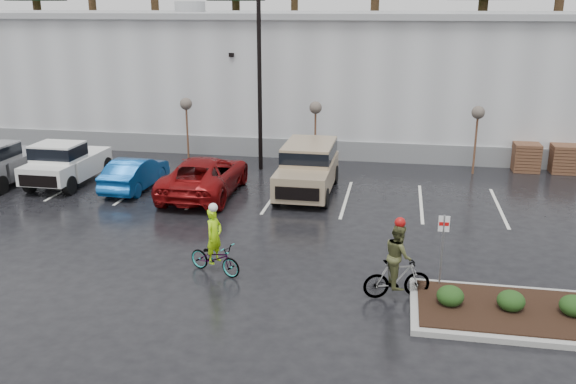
% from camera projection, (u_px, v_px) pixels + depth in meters
% --- Properties ---
extents(ground, '(120.00, 120.00, 0.00)m').
position_uv_depth(ground, '(303.00, 282.00, 17.48)').
color(ground, black).
rests_on(ground, ground).
extents(warehouse, '(60.50, 15.50, 7.20)m').
position_uv_depth(warehouse, '(361.00, 73.00, 37.07)').
color(warehouse, '#B2B4B7').
rests_on(warehouse, ground).
extents(wooded_ridge, '(80.00, 25.00, 6.00)m').
position_uv_depth(wooded_ridge, '(377.00, 54.00, 58.89)').
color(wooded_ridge, '#233C19').
rests_on(wooded_ridge, ground).
extents(lamppost, '(0.50, 1.00, 9.22)m').
position_uv_depth(lamppost, '(259.00, 49.00, 27.78)').
color(lamppost, black).
rests_on(lamppost, ground).
extents(sapling_west, '(0.60, 0.60, 3.20)m').
position_uv_depth(sapling_west, '(186.00, 107.00, 30.28)').
color(sapling_west, '#452F1B').
rests_on(sapling_west, ground).
extents(sapling_mid, '(0.60, 0.60, 3.20)m').
position_uv_depth(sapling_mid, '(316.00, 111.00, 29.15)').
color(sapling_mid, '#452F1B').
rests_on(sapling_mid, ground).
extents(sapling_east, '(0.60, 0.60, 3.20)m').
position_uv_depth(sapling_east, '(478.00, 116.00, 27.86)').
color(sapling_east, '#452F1B').
rests_on(sapling_east, ground).
extents(pallet_stack_a, '(1.20, 1.20, 1.35)m').
position_uv_depth(pallet_stack_a, '(526.00, 157.00, 28.97)').
color(pallet_stack_a, '#452F1B').
rests_on(pallet_stack_a, ground).
extents(pallet_stack_b, '(1.20, 1.20, 1.35)m').
position_uv_depth(pallet_stack_b, '(564.00, 159.00, 28.67)').
color(pallet_stack_b, '#452F1B').
rests_on(pallet_stack_b, ground).
extents(curb_island, '(8.00, 3.00, 0.15)m').
position_uv_depth(curb_island, '(572.00, 318.00, 15.31)').
color(curb_island, gray).
rests_on(curb_island, ground).
extents(mulch_bed, '(7.60, 2.60, 0.04)m').
position_uv_depth(mulch_bed, '(572.00, 315.00, 15.28)').
color(mulch_bed, black).
rests_on(mulch_bed, curb_island).
extents(shrub_a, '(0.70, 0.70, 0.52)m').
position_uv_depth(shrub_a, '(450.00, 296.00, 15.73)').
color(shrub_a, black).
rests_on(shrub_a, curb_island).
extents(shrub_b, '(0.70, 0.70, 0.52)m').
position_uv_depth(shrub_b, '(511.00, 301.00, 15.47)').
color(shrub_b, black).
rests_on(shrub_b, curb_island).
extents(shrub_c, '(0.70, 0.70, 0.52)m').
position_uv_depth(shrub_c, '(574.00, 306.00, 15.21)').
color(shrub_c, black).
rests_on(shrub_c, curb_island).
extents(fire_lane_sign, '(0.30, 0.05, 2.20)m').
position_uv_depth(fire_lane_sign, '(443.00, 243.00, 16.60)').
color(fire_lane_sign, gray).
rests_on(fire_lane_sign, ground).
extents(pickup_silver, '(2.10, 5.20, 1.96)m').
position_uv_depth(pickup_silver, '(5.00, 160.00, 27.12)').
color(pickup_silver, '#A3A4AB').
rests_on(pickup_silver, ground).
extents(pickup_white, '(2.10, 5.20, 1.96)m').
position_uv_depth(pickup_white, '(70.00, 160.00, 27.08)').
color(pickup_white, white).
rests_on(pickup_white, ground).
extents(car_blue, '(1.55, 4.21, 1.38)m').
position_uv_depth(car_blue, '(135.00, 173.00, 26.14)').
color(car_blue, '#0D4A97').
rests_on(car_blue, ground).
extents(car_red, '(2.72, 5.82, 1.61)m').
position_uv_depth(car_red, '(205.00, 176.00, 25.33)').
color(car_red, maroon).
rests_on(car_red, ground).
extents(suv_tan, '(2.20, 5.10, 2.06)m').
position_uv_depth(suv_tan, '(307.00, 170.00, 25.37)').
color(suv_tan, '#9C8769').
rests_on(suv_tan, ground).
extents(cyclist_hivis, '(1.90, 1.25, 2.17)m').
position_uv_depth(cyclist_hivis, '(215.00, 251.00, 17.87)').
color(cyclist_hivis, '#3F3F44').
rests_on(cyclist_hivis, ground).
extents(cyclist_olive, '(1.85, 1.01, 2.30)m').
position_uv_depth(cyclist_olive, '(397.00, 269.00, 16.31)').
color(cyclist_olive, '#3F3F44').
rests_on(cyclist_olive, ground).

